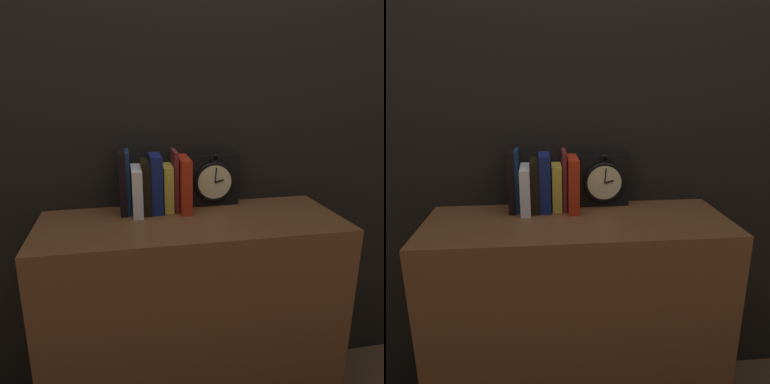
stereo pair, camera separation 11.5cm
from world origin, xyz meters
TOP-DOWN VIEW (x-y plane):
  - wall_back at (0.00, 0.22)m, footprint 6.00×0.05m
  - bookshelf at (0.00, 0.00)m, footprint 1.07×0.40m
  - clock at (0.11, 0.16)m, footprint 0.20×0.07m
  - book_slot0_black at (-0.23, 0.13)m, footprint 0.02×0.12m
  - book_slot1_navy at (-0.21, 0.13)m, footprint 0.01×0.11m
  - book_slot2_white at (-0.18, 0.11)m, footprint 0.04×0.15m
  - book_slot3_black at (-0.15, 0.12)m, footprint 0.03×0.13m
  - book_slot4_navy at (-0.11, 0.13)m, footprint 0.04×0.13m
  - book_slot5_yellow at (-0.07, 0.13)m, footprint 0.04×0.11m
  - book_slot6_maroon at (-0.04, 0.13)m, footprint 0.01×0.11m
  - book_slot7_red at (-0.01, 0.11)m, footprint 0.04×0.15m

SIDE VIEW (x-z plane):
  - bookshelf at x=0.00m, z-range 0.00..0.83m
  - book_slot5_yellow at x=-0.07m, z-range 0.83..1.00m
  - book_slot2_white at x=-0.18m, z-range 0.83..1.00m
  - book_slot3_black at x=-0.15m, z-range 0.83..1.02m
  - clock at x=0.11m, z-range 0.83..1.03m
  - book_slot7_red at x=-0.01m, z-range 0.83..1.03m
  - book_slot4_navy at x=-0.11m, z-range 0.83..1.04m
  - book_slot6_maroon at x=-0.04m, z-range 0.83..1.05m
  - book_slot0_black at x=-0.23m, z-range 0.83..1.06m
  - book_slot1_navy at x=-0.21m, z-range 0.83..1.06m
  - wall_back at x=0.00m, z-range 0.00..2.60m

